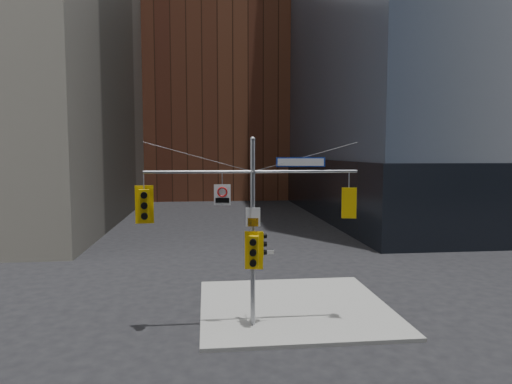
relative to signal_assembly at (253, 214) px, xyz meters
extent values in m
plane|color=black|center=(0.00, -1.99, -4.42)|extent=(160.00, 160.00, 0.00)
cube|color=gray|center=(2.00, 2.01, -4.34)|extent=(8.00, 8.00, 0.15)
cube|color=black|center=(28.00, 30.01, -1.42)|extent=(36.40, 36.40, 6.00)
cube|color=brown|center=(0.00, 56.01, 9.58)|extent=(26.00, 20.00, 28.00)
cylinder|color=gray|center=(0.00, 0.01, -0.82)|extent=(0.18, 0.18, 7.20)
sphere|color=gray|center=(0.00, 0.01, 2.78)|extent=(0.20, 0.20, 0.20)
cylinder|color=gray|center=(-2.00, 0.01, 1.58)|extent=(4.00, 0.11, 0.11)
cylinder|color=gray|center=(2.00, 0.01, 1.58)|extent=(4.00, 0.11, 0.11)
cylinder|color=gray|center=(0.00, -0.34, 1.58)|extent=(0.10, 0.70, 0.10)
cylinder|color=gray|center=(-2.00, 0.01, 2.13)|extent=(4.00, 0.02, 1.12)
cylinder|color=gray|center=(2.00, 0.01, 2.13)|extent=(4.00, 0.02, 1.12)
cube|color=#DCAF0B|center=(-3.98, 0.01, 0.38)|extent=(0.40, 0.30, 1.14)
cube|color=#DCAF0B|center=(-4.00, 0.20, 0.38)|extent=(0.67, 0.12, 1.41)
cylinder|color=black|center=(-3.96, -0.21, 0.76)|extent=(0.26, 0.20, 0.24)
cylinder|color=black|center=(-3.97, -0.12, 0.76)|extent=(0.21, 0.04, 0.21)
cylinder|color=black|center=(-3.96, -0.21, 0.38)|extent=(0.26, 0.20, 0.24)
cylinder|color=black|center=(-3.97, -0.12, 0.38)|extent=(0.21, 0.04, 0.21)
cylinder|color=black|center=(-3.96, -0.21, 0.00)|extent=(0.26, 0.20, 0.24)
cylinder|color=black|center=(-3.97, -0.12, 0.00)|extent=(0.21, 0.04, 0.21)
cube|color=#DCAF0B|center=(3.70, 0.01, 0.38)|extent=(0.35, 0.28, 0.95)
cube|color=#DCAF0B|center=(3.66, -0.15, 0.38)|extent=(0.56, 0.16, 1.18)
cylinder|color=black|center=(3.74, 0.18, 0.70)|extent=(0.23, 0.19, 0.20)
cylinder|color=black|center=(3.72, 0.11, 0.70)|extent=(0.17, 0.06, 0.17)
cylinder|color=black|center=(3.74, 0.18, 0.38)|extent=(0.23, 0.19, 0.20)
cylinder|color=black|center=(3.72, 0.11, 0.38)|extent=(0.17, 0.06, 0.17)
cylinder|color=black|center=(3.74, 0.18, 0.07)|extent=(0.23, 0.19, 0.20)
cylinder|color=black|center=(3.72, 0.11, 0.07)|extent=(0.17, 0.06, 0.17)
cube|color=#DCAF0B|center=(0.28, 0.01, -1.16)|extent=(0.24, 0.32, 0.94)
cylinder|color=black|center=(0.46, 0.02, -0.85)|extent=(0.16, 0.21, 0.20)
cylinder|color=black|center=(0.39, 0.01, -0.85)|extent=(0.03, 0.17, 0.17)
cylinder|color=black|center=(0.46, 0.02, -1.16)|extent=(0.16, 0.21, 0.20)
cylinder|color=black|center=(0.39, 0.01, -1.16)|extent=(0.03, 0.17, 0.17)
cylinder|color=black|center=(0.46, 0.02, -1.48)|extent=(0.16, 0.21, 0.20)
cylinder|color=#0CE559|center=(0.39, 0.01, -1.48)|extent=(0.03, 0.17, 0.17)
cube|color=#DCAF0B|center=(0.00, -0.27, -1.37)|extent=(0.42, 0.33, 1.17)
cube|color=#DCAF0B|center=(0.04, -0.08, -1.37)|extent=(0.69, 0.17, 1.45)
cylinder|color=black|center=(-0.04, -0.49, -0.98)|extent=(0.27, 0.22, 0.24)
cylinder|color=black|center=(-0.02, -0.40, -0.98)|extent=(0.21, 0.06, 0.21)
cylinder|color=black|center=(-0.04, -0.49, -1.37)|extent=(0.27, 0.22, 0.24)
cylinder|color=black|center=(-0.02, -0.40, -1.37)|extent=(0.21, 0.06, 0.21)
cylinder|color=black|center=(-0.04, -0.49, -1.76)|extent=(0.27, 0.22, 0.24)
cylinder|color=black|center=(-0.02, -0.40, -1.76)|extent=(0.21, 0.06, 0.21)
cube|color=#112E9E|center=(1.82, 0.01, 1.93)|extent=(1.86, 0.11, 0.36)
cube|color=silver|center=(1.82, -0.02, 1.93)|extent=(1.75, 0.08, 0.28)
cube|color=silver|center=(-1.14, -0.01, 0.73)|extent=(0.61, 0.11, 0.77)
torus|color=#B20A0A|center=(-1.14, -0.03, 0.84)|extent=(0.38, 0.10, 0.38)
cube|color=black|center=(-1.14, -0.03, 0.53)|extent=(0.51, 0.08, 0.18)
cube|color=silver|center=(0.00, -0.11, -0.10)|extent=(0.54, 0.07, 0.71)
cube|color=#D88C00|center=(0.00, -0.13, -0.30)|extent=(0.39, 0.04, 0.32)
cube|color=silver|center=(0.45, 0.01, -1.48)|extent=(0.72, 0.05, 0.14)
cube|color=#145926|center=(0.00, 0.46, -1.74)|extent=(0.06, 0.73, 0.15)
camera|label=1|loc=(-1.75, -16.86, 2.29)|focal=32.00mm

